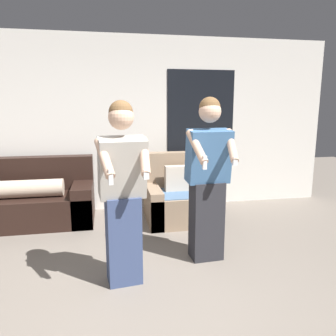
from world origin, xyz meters
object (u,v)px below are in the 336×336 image
Objects in this scene: couch at (30,201)px; person_right at (208,180)px; armchair at (177,198)px; person_left at (123,194)px.

couch is 1.00× the size of person_right.
person_right is at bearing -87.99° from armchair.
couch is at bearing 144.31° from person_right.
armchair reaches higher than couch.
person_right is (2.12, -1.52, 0.57)m from couch.
person_right reaches higher than person_left.
person_left is at bearing -118.09° from armchair.
armchair is at bearing 61.91° from person_left.
person_left reaches higher than armchair.
person_right is at bearing -35.69° from couch.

